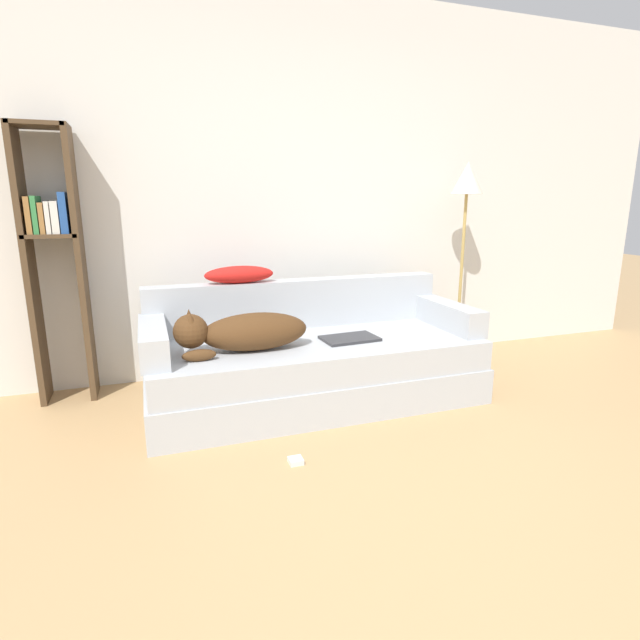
% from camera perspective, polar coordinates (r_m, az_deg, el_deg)
% --- Properties ---
extents(ground_plane, '(20.00, 20.00, 0.00)m').
position_cam_1_polar(ground_plane, '(1.96, 17.91, -27.54)').
color(ground_plane, tan).
extents(wall_back, '(6.87, 0.06, 2.70)m').
position_cam_1_polar(wall_back, '(3.77, -4.65, 14.77)').
color(wall_back, silver).
rests_on(wall_back, ground_plane).
extents(couch, '(2.09, 0.88, 0.41)m').
position_cam_1_polar(couch, '(3.22, -0.57, -5.80)').
color(couch, '#B2B7BC').
rests_on(couch, ground_plane).
extents(couch_backrest, '(2.05, 0.15, 0.33)m').
position_cam_1_polar(couch_backrest, '(3.46, -2.55, 1.93)').
color(couch_backrest, '#B2B7BC').
rests_on(couch_backrest, couch).
extents(couch_arm_left, '(0.15, 0.69, 0.17)m').
position_cam_1_polar(couch_arm_left, '(2.97, -18.52, -2.25)').
color(couch_arm_left, '#B2B7BC').
rests_on(couch_arm_left, couch).
extents(couch_arm_right, '(0.15, 0.69, 0.17)m').
position_cam_1_polar(couch_arm_right, '(3.55, 14.41, 0.54)').
color(couch_arm_right, '#B2B7BC').
rests_on(couch_arm_right, couch).
extents(dog, '(0.78, 0.26, 0.26)m').
position_cam_1_polar(dog, '(2.92, -8.90, -1.34)').
color(dog, '#513319').
rests_on(dog, couch).
extents(laptop, '(0.36, 0.25, 0.02)m').
position_cam_1_polar(laptop, '(3.16, 3.41, -2.12)').
color(laptop, '#2D2D30').
rests_on(laptop, couch).
extents(throw_pillow, '(0.45, 0.15, 0.11)m').
position_cam_1_polar(throw_pillow, '(3.33, -9.21, 5.16)').
color(throw_pillow, red).
rests_on(throw_pillow, couch_backrest).
extents(bookshelf, '(0.33, 0.26, 1.71)m').
position_cam_1_polar(bookshelf, '(3.51, -28.12, 6.92)').
color(bookshelf, '#4C3823').
rests_on(bookshelf, ground_plane).
extents(floor_lamp, '(0.24, 0.24, 1.55)m').
position_cam_1_polar(floor_lamp, '(4.06, 16.36, 13.15)').
color(floor_lamp, tan).
rests_on(floor_lamp, ground_plane).
extents(power_adapter, '(0.07, 0.07, 0.03)m').
position_cam_1_polar(power_adapter, '(2.56, -2.80, -15.77)').
color(power_adapter, silver).
rests_on(power_adapter, ground_plane).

